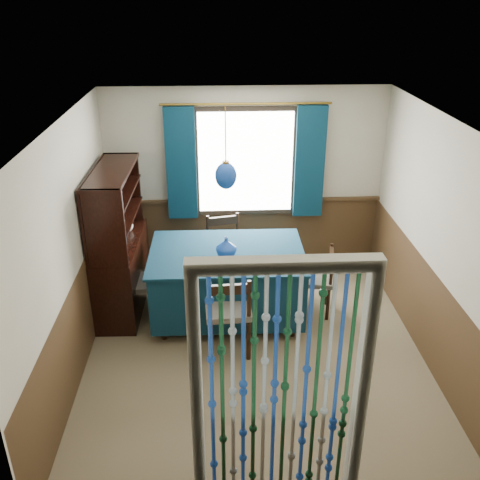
{
  "coord_description": "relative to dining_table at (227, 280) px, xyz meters",
  "views": [
    {
      "loc": [
        -0.39,
        -4.64,
        3.59
      ],
      "look_at": [
        -0.14,
        0.55,
        1.12
      ],
      "focal_mm": 40.0,
      "sensor_mm": 36.0,
      "label": 1
    }
  ],
  "objects": [
    {
      "name": "floor",
      "position": [
        0.28,
        -0.8,
        -0.49
      ],
      "size": [
        4.0,
        4.0,
        0.0
      ],
      "primitive_type": "plane",
      "color": "brown",
      "rests_on": "ground"
    },
    {
      "name": "ceiling",
      "position": [
        0.28,
        -0.8,
        2.01
      ],
      "size": [
        4.0,
        4.0,
        0.0
      ],
      "primitive_type": "plane",
      "rotation": [
        3.14,
        0.0,
        0.0
      ],
      "color": "silver",
      "rests_on": "ground"
    },
    {
      "name": "wall_back",
      "position": [
        0.28,
        1.2,
        0.76
      ],
      "size": [
        3.6,
        0.0,
        3.6
      ],
      "primitive_type": "plane",
      "rotation": [
        1.57,
        0.0,
        0.0
      ],
      "color": "#BBB199",
      "rests_on": "ground"
    },
    {
      "name": "wall_front",
      "position": [
        0.28,
        -2.8,
        0.76
      ],
      "size": [
        3.6,
        0.0,
        3.6
      ],
      "primitive_type": "plane",
      "rotation": [
        -1.57,
        0.0,
        0.0
      ],
      "color": "#BBB199",
      "rests_on": "ground"
    },
    {
      "name": "wall_left",
      "position": [
        -1.52,
        -0.8,
        0.76
      ],
      "size": [
        0.0,
        4.0,
        4.0
      ],
      "primitive_type": "plane",
      "rotation": [
        1.57,
        0.0,
        1.57
      ],
      "color": "#BBB199",
      "rests_on": "ground"
    },
    {
      "name": "wall_right",
      "position": [
        2.08,
        -0.8,
        0.76
      ],
      "size": [
        0.0,
        4.0,
        4.0
      ],
      "primitive_type": "plane",
      "rotation": [
        1.57,
        0.0,
        -1.57
      ],
      "color": "#BBB199",
      "rests_on": "ground"
    },
    {
      "name": "wainscot_back",
      "position": [
        0.28,
        1.18,
        0.01
      ],
      "size": [
        3.6,
        0.0,
        3.6
      ],
      "primitive_type": "plane",
      "rotation": [
        1.57,
        0.0,
        0.0
      ],
      "color": "#402B18",
      "rests_on": "ground"
    },
    {
      "name": "wainscot_front",
      "position": [
        0.28,
        -2.79,
        0.01
      ],
      "size": [
        3.6,
        0.0,
        3.6
      ],
      "primitive_type": "plane",
      "rotation": [
        -1.57,
        0.0,
        0.0
      ],
      "color": "#402B18",
      "rests_on": "ground"
    },
    {
      "name": "wainscot_left",
      "position": [
        -1.51,
        -0.8,
        0.01
      ],
      "size": [
        0.0,
        4.0,
        4.0
      ],
      "primitive_type": "plane",
      "rotation": [
        1.57,
        0.0,
        1.57
      ],
      "color": "#402B18",
      "rests_on": "ground"
    },
    {
      "name": "wainscot_right",
      "position": [
        2.06,
        -0.8,
        0.01
      ],
      "size": [
        0.0,
        4.0,
        4.0
      ],
      "primitive_type": "plane",
      "rotation": [
        1.57,
        0.0,
        -1.57
      ],
      "color": "#402B18",
      "rests_on": "ground"
    },
    {
      "name": "window",
      "position": [
        0.28,
        1.15,
        1.06
      ],
      "size": [
        1.32,
        0.12,
        1.42
      ],
      "primitive_type": "cube",
      "color": "black",
      "rests_on": "wall_back"
    },
    {
      "name": "doorway",
      "position": [
        0.28,
        -2.74,
        0.56
      ],
      "size": [
        1.16,
        0.12,
        2.18
      ],
      "primitive_type": null,
      "color": "silver",
      "rests_on": "ground"
    },
    {
      "name": "dining_table",
      "position": [
        0.0,
        0.0,
        0.0
      ],
      "size": [
        1.77,
        1.23,
        0.85
      ],
      "rotation": [
        0.0,
        0.0,
        -0.01
      ],
      "color": "#0B293A",
      "rests_on": "floor"
    },
    {
      "name": "chair_near",
      "position": [
        -0.01,
        -0.71,
        0.02
      ],
      "size": [
        0.5,
        0.48,
        0.96
      ],
      "rotation": [
        0.0,
        0.0,
        0.06
      ],
      "color": "black",
      "rests_on": "floor"
    },
    {
      "name": "chair_far",
      "position": [
        0.0,
        0.71,
        0.02
      ],
      "size": [
        0.55,
        0.54,
        0.95
      ],
      "rotation": [
        0.0,
        0.0,
        3.35
      ],
      "color": "black",
      "rests_on": "floor"
    },
    {
      "name": "chair_left",
      "position": [
        -1.09,
        0.02,
        -0.03
      ],
      "size": [
        0.42,
        0.44,
        0.86
      ],
      "rotation": [
        0.0,
        0.0,
        -1.53
      ],
      "color": "black",
      "rests_on": "floor"
    },
    {
      "name": "chair_right",
      "position": [
        1.08,
        0.03,
        -0.04
      ],
      "size": [
        0.46,
        0.48,
        0.84
      ],
      "rotation": [
        0.0,
        0.0,
        1.39
      ],
      "color": "black",
      "rests_on": "floor"
    },
    {
      "name": "sideboard",
      "position": [
        -1.27,
        0.28,
        0.12
      ],
      "size": [
        0.5,
        1.35,
        1.76
      ],
      "rotation": [
        0.0,
        0.0,
        -0.02
      ],
      "color": "black",
      "rests_on": "floor"
    },
    {
      "name": "pendant_lamp",
      "position": [
        -0.0,
        0.0,
        1.28
      ],
      "size": [
        0.24,
        0.24,
        0.88
      ],
      "color": "olive",
      "rests_on": "ceiling"
    },
    {
      "name": "vase_table",
      "position": [
        -0.01,
        -0.13,
        0.48
      ],
      "size": [
        0.27,
        0.27,
        0.22
      ],
      "primitive_type": "imported",
      "rotation": [
        0.0,
        0.0,
        -0.37
      ],
      "color": "navy",
      "rests_on": "dining_table"
    },
    {
      "name": "bowl_shelf",
      "position": [
        -1.21,
        0.01,
        0.74
      ],
      "size": [
        0.22,
        0.22,
        0.05
      ],
      "primitive_type": "imported",
      "rotation": [
        0.0,
        0.0,
        -0.1
      ],
      "color": "beige",
      "rests_on": "sideboard"
    },
    {
      "name": "vase_sideboard",
      "position": [
        -1.21,
        0.57,
        0.49
      ],
      "size": [
        0.23,
        0.23,
        0.19
      ],
      "primitive_type": "imported",
      "rotation": [
        0.0,
        0.0,
        -0.28
      ],
      "color": "beige",
      "rests_on": "sideboard"
    }
  ]
}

